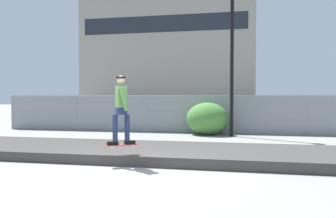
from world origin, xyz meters
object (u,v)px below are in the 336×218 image
skateboard (121,145)px  parked_car_mid (261,114)px  skater (121,106)px  shrub_left (207,119)px  parked_car_near (142,113)px  street_lamp (232,33)px

skateboard → parked_car_mid: (4.26, 10.45, 0.30)m
skateboard → skater: 1.00m
skateboard → shrub_left: bearing=77.8°
skateboard → parked_car_near: size_ratio=0.18×
shrub_left → skater: bearing=-102.2°
skater → shrub_left: skater is taller
shrub_left → parked_car_near: bearing=144.7°
parked_car_mid → shrub_left: (-2.67, -3.12, -0.09)m
street_lamp → shrub_left: bearing=163.1°
street_lamp → parked_car_near: street_lamp is taller
parked_car_near → parked_car_mid: 6.59m
skater → parked_car_near: bearing=103.0°
skateboard → skater: skater is taller
skater → shrub_left: (1.59, 7.33, -0.79)m
skateboard → parked_car_mid: parked_car_mid is taller
parked_car_mid → shrub_left: bearing=-130.5°
parked_car_mid → parked_car_near: bearing=-177.0°
skateboard → parked_car_near: parked_car_near is taller
skateboard → shrub_left: 7.50m
skater → parked_car_mid: skater is taller
street_lamp → parked_car_mid: (1.57, 3.45, -3.75)m
street_lamp → parked_car_near: (-5.02, 3.10, -3.75)m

